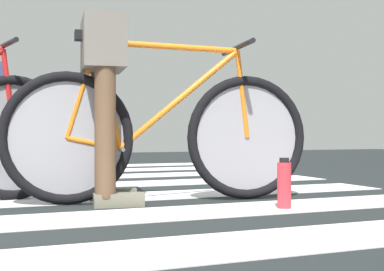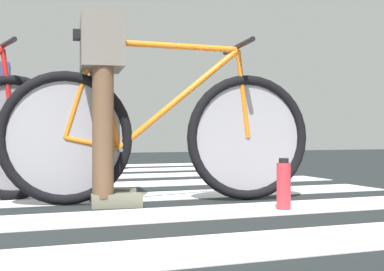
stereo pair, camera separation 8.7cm
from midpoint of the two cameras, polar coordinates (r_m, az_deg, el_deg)
The scene contains 4 objects.
bicycle_1_of_3 at distance 3.04m, azimuth -2.65°, elevation 0.28°, with size 1.73×0.53×0.93m.
cyclist_1_of_3 at distance 3.01m, azimuth -8.51°, elevation 5.34°, with size 0.36×0.44×1.01m.
bicycle_3_of_3 at distance 5.46m, azimuth -15.78°, elevation 0.28°, with size 1.74×0.52×0.93m.
water_bottle at distance 2.80m, azimuth 10.29°, elevation -5.09°, with size 0.07×0.07×0.26m.
Camera 2 is at (0.09, -3.29, 0.41)m, focal length 51.26 mm.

